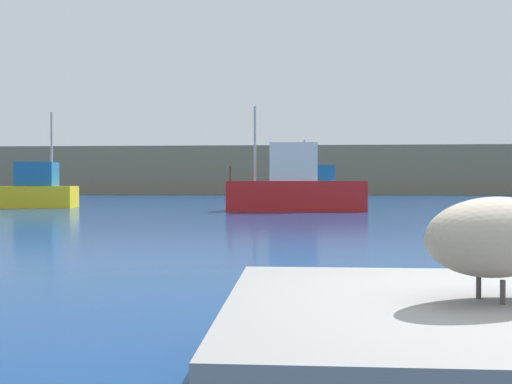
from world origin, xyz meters
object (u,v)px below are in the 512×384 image
(fishing_boat_yellow, at_px, (22,192))
(fishing_boat_red, at_px, (295,187))
(pelican, at_px, (498,235))
(fishing_boat_white, at_px, (323,188))

(fishing_boat_yellow, height_order, fishing_boat_red, fishing_boat_yellow)
(pelican, xyz_separation_m, fishing_boat_red, (-1.18, 23.45, 0.14))
(pelican, relative_size, fishing_boat_red, 0.20)
(pelican, xyz_separation_m, fishing_boat_yellow, (-15.49, 26.03, -0.17))
(pelican, bearing_deg, fishing_boat_yellow, 92.43)
(fishing_boat_white, bearing_deg, fishing_boat_yellow, 24.93)
(fishing_boat_red, bearing_deg, fishing_boat_yellow, -10.66)
(pelican, bearing_deg, fishing_boat_red, 64.55)
(fishing_boat_white, height_order, fishing_boat_red, fishing_boat_red)
(pelican, height_order, fishing_boat_red, fishing_boat_red)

